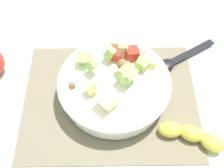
# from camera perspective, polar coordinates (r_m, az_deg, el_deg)

# --- Properties ---
(ground_plane) EXTENTS (2.40, 2.40, 0.00)m
(ground_plane) POSITION_cam_1_polar(r_m,az_deg,el_deg) (0.72, -0.74, -3.05)
(ground_plane) COLOR silver
(placemat) EXTENTS (0.42, 0.33, 0.01)m
(placemat) POSITION_cam_1_polar(r_m,az_deg,el_deg) (0.72, -0.74, -2.92)
(placemat) COLOR #756B56
(placemat) RESTS_ON ground_plane
(salad_bowl) EXTENTS (0.27, 0.27, 0.10)m
(salad_bowl) POSITION_cam_1_polar(r_m,az_deg,el_deg) (0.69, 0.02, -0.17)
(salad_bowl) COLOR white
(salad_bowl) RESTS_ON placemat
(serving_spoon) EXTENTS (0.18, 0.12, 0.01)m
(serving_spoon) POSITION_cam_1_polar(r_m,az_deg,el_deg) (0.80, 12.01, 4.61)
(serving_spoon) COLOR black
(serving_spoon) RESTS_ON placemat
(banana_whole) EXTENTS (0.15, 0.08, 0.04)m
(banana_whole) POSITION_cam_1_polar(r_m,az_deg,el_deg) (0.68, 14.69, -9.60)
(banana_whole) COLOR yellow
(banana_whole) RESTS_ON ground_plane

